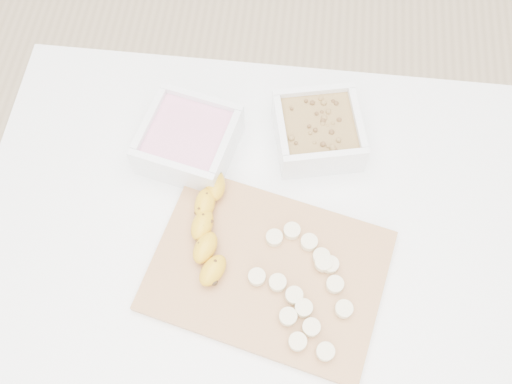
# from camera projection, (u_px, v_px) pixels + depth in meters

# --- Properties ---
(ground) EXTENTS (3.50, 3.50, 0.00)m
(ground) POSITION_uv_depth(u_px,v_px,m) (255.00, 318.00, 1.69)
(ground) COLOR #C6AD89
(ground) RESTS_ON ground
(table) EXTENTS (1.00, 0.70, 0.75)m
(table) POSITION_uv_depth(u_px,v_px,m) (254.00, 240.00, 1.10)
(table) COLOR white
(table) RESTS_ON ground
(bowl_yogurt) EXTENTS (0.19, 0.19, 0.08)m
(bowl_yogurt) POSITION_uv_depth(u_px,v_px,m) (189.00, 139.00, 1.05)
(bowl_yogurt) COLOR white
(bowl_yogurt) RESTS_ON table
(bowl_granola) EXTENTS (0.18, 0.18, 0.07)m
(bowl_granola) POSITION_uv_depth(u_px,v_px,m) (318.00, 131.00, 1.06)
(bowl_granola) COLOR white
(bowl_granola) RESTS_ON table
(cutting_board) EXTENTS (0.44, 0.36, 0.01)m
(cutting_board) POSITION_uv_depth(u_px,v_px,m) (268.00, 270.00, 0.97)
(cutting_board) COLOR tan
(cutting_board) RESTS_ON table
(banana) EXTENTS (0.07, 0.21, 0.04)m
(banana) POSITION_uv_depth(u_px,v_px,m) (210.00, 229.00, 0.98)
(banana) COLOR gold
(banana) RESTS_ON cutting_board
(banana_slices) EXTENTS (0.18, 0.23, 0.02)m
(banana_slices) POSITION_uv_depth(u_px,v_px,m) (305.00, 286.00, 0.94)
(banana_slices) COLOR beige
(banana_slices) RESTS_ON cutting_board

